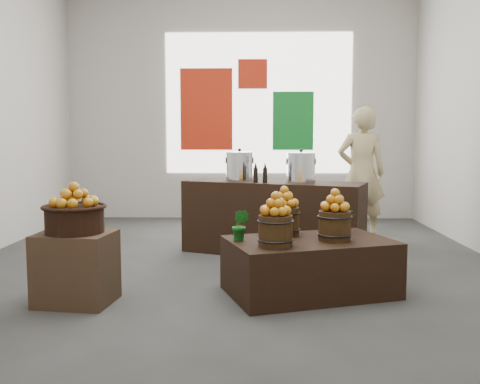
{
  "coord_description": "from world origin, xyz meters",
  "views": [
    {
      "loc": [
        0.24,
        -5.85,
        1.41
      ],
      "look_at": [
        0.09,
        -0.4,
        0.86
      ],
      "focal_mm": 40.0,
      "sensor_mm": 36.0,
      "label": 1
    }
  ],
  "objects_px": {
    "crate": "(76,268)",
    "stock_pot_center": "(301,168)",
    "wicker_basket": "(75,220)",
    "stock_pot_left": "(240,167)",
    "counter": "(273,218)",
    "display_table": "(309,267)",
    "shopper": "(361,173)"
  },
  "relations": [
    {
      "from": "crate",
      "to": "counter",
      "type": "relative_size",
      "value": 0.28
    },
    {
      "from": "counter",
      "to": "shopper",
      "type": "xyz_separation_m",
      "value": [
        1.27,
        1.08,
        0.48
      ]
    },
    {
      "from": "counter",
      "to": "shopper",
      "type": "bearing_deg",
      "value": 61.06
    },
    {
      "from": "crate",
      "to": "stock_pot_center",
      "type": "relative_size",
      "value": 1.83
    },
    {
      "from": "counter",
      "to": "display_table",
      "type": "bearing_deg",
      "value": -60.07
    },
    {
      "from": "crate",
      "to": "stock_pot_left",
      "type": "relative_size",
      "value": 1.83
    },
    {
      "from": "display_table",
      "to": "counter",
      "type": "xyz_separation_m",
      "value": [
        -0.27,
        1.69,
        0.19
      ]
    },
    {
      "from": "stock_pot_left",
      "to": "counter",
      "type": "bearing_deg",
      "value": -20.71
    },
    {
      "from": "stock_pot_left",
      "to": "shopper",
      "type": "xyz_separation_m",
      "value": [
        1.69,
        0.93,
        -0.13
      ]
    },
    {
      "from": "crate",
      "to": "stock_pot_left",
      "type": "xyz_separation_m",
      "value": [
        1.33,
        2.19,
        0.74
      ]
    },
    {
      "from": "stock_pot_center",
      "to": "display_table",
      "type": "bearing_deg",
      "value": -91.71
    },
    {
      "from": "counter",
      "to": "shopper",
      "type": "distance_m",
      "value": 1.74
    },
    {
      "from": "wicker_basket",
      "to": "counter",
      "type": "relative_size",
      "value": 0.23
    },
    {
      "from": "crate",
      "to": "stock_pot_center",
      "type": "height_order",
      "value": "stock_pot_center"
    },
    {
      "from": "wicker_basket",
      "to": "stock_pot_center",
      "type": "distance_m",
      "value": 2.83
    },
    {
      "from": "stock_pot_center",
      "to": "counter",
      "type": "bearing_deg",
      "value": 159.29
    },
    {
      "from": "stock_pot_left",
      "to": "shopper",
      "type": "relative_size",
      "value": 0.18
    },
    {
      "from": "crate",
      "to": "wicker_basket",
      "type": "xyz_separation_m",
      "value": [
        0.0,
        0.0,
        0.42
      ]
    },
    {
      "from": "crate",
      "to": "display_table",
      "type": "distance_m",
      "value": 2.05
    },
    {
      "from": "wicker_basket",
      "to": "stock_pot_left",
      "type": "relative_size",
      "value": 1.46
    },
    {
      "from": "counter",
      "to": "crate",
      "type": "bearing_deg",
      "value": -109.98
    },
    {
      "from": "counter",
      "to": "stock_pot_center",
      "type": "xyz_separation_m",
      "value": [
        0.32,
        -0.12,
        0.61
      ]
    },
    {
      "from": "display_table",
      "to": "counter",
      "type": "distance_m",
      "value": 1.72
    },
    {
      "from": "crate",
      "to": "wicker_basket",
      "type": "bearing_deg",
      "value": 0.0
    },
    {
      "from": "crate",
      "to": "counter",
      "type": "bearing_deg",
      "value": 49.31
    },
    {
      "from": "wicker_basket",
      "to": "stock_pot_left",
      "type": "xyz_separation_m",
      "value": [
        1.33,
        2.19,
        0.33
      ]
    },
    {
      "from": "wicker_basket",
      "to": "shopper",
      "type": "bearing_deg",
      "value": 45.87
    },
    {
      "from": "stock_pot_left",
      "to": "shopper",
      "type": "bearing_deg",
      "value": 28.77
    },
    {
      "from": "display_table",
      "to": "counter",
      "type": "height_order",
      "value": "counter"
    },
    {
      "from": "shopper",
      "to": "wicker_basket",
      "type": "bearing_deg",
      "value": 46.65
    },
    {
      "from": "display_table",
      "to": "shopper",
      "type": "bearing_deg",
      "value": 51.33
    },
    {
      "from": "shopper",
      "to": "display_table",
      "type": "bearing_deg",
      "value": 70.96
    }
  ]
}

